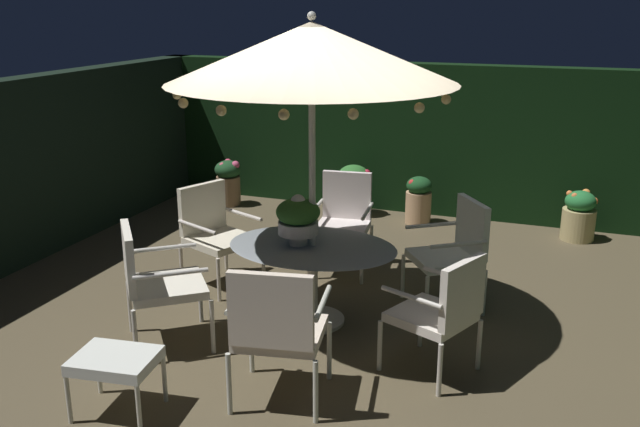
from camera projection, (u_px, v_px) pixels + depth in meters
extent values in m
cube|color=brown|center=(330.00, 324.00, 6.12)|extent=(7.50, 7.56, 0.02)
cube|color=black|center=(424.00, 139.00, 9.09)|extent=(7.50, 0.30, 1.93)
cylinder|color=beige|center=(313.00, 319.00, 6.15)|extent=(0.56, 0.56, 0.03)
cylinder|color=beige|center=(313.00, 285.00, 6.06)|extent=(0.09, 0.09, 0.68)
ellipsoid|color=#8E969B|center=(312.00, 247.00, 5.95)|extent=(1.46, 1.10, 0.03)
cylinder|color=silver|center=(312.00, 199.00, 5.83)|extent=(0.06, 0.06, 2.23)
cone|color=beige|center=(312.00, 53.00, 5.48)|extent=(2.33, 2.33, 0.47)
sphere|color=silver|center=(312.00, 16.00, 5.40)|extent=(0.07, 0.07, 0.07)
sphere|color=#F9DB8C|center=(446.00, 99.00, 5.26)|extent=(0.08, 0.08, 0.08)
sphere|color=#F9DB8C|center=(443.00, 92.00, 5.68)|extent=(0.08, 0.08, 0.08)
sphere|color=#F9DB8C|center=(417.00, 85.00, 6.11)|extent=(0.08, 0.08, 0.08)
sphere|color=#F9DB8C|center=(378.00, 81.00, 6.42)|extent=(0.08, 0.08, 0.08)
sphere|color=#F9DB8C|center=(330.00, 79.00, 6.58)|extent=(0.08, 0.08, 0.08)
sphere|color=#F9DB8C|center=(277.00, 80.00, 6.54)|extent=(0.08, 0.08, 0.08)
sphere|color=#F9DB8C|center=(228.00, 83.00, 6.29)|extent=(0.08, 0.08, 0.08)
sphere|color=#F9DB8C|center=(191.00, 89.00, 5.88)|extent=(0.08, 0.08, 0.08)
sphere|color=#F9DB8C|center=(177.00, 95.00, 5.52)|extent=(0.08, 0.08, 0.08)
sphere|color=#F9DB8C|center=(183.00, 103.00, 5.08)|extent=(0.08, 0.08, 0.08)
sphere|color=#F9DB8C|center=(221.00, 110.00, 4.74)|extent=(0.08, 0.08, 0.08)
sphere|color=#F9DB8C|center=(284.00, 115.00, 4.57)|extent=(0.08, 0.08, 0.08)
sphere|color=#F9DB8C|center=(353.00, 114.00, 4.60)|extent=(0.08, 0.08, 0.08)
sphere|color=#F9DB8C|center=(419.00, 108.00, 4.86)|extent=(0.08, 0.08, 0.08)
cylinder|color=beige|center=(298.00, 239.00, 5.95)|extent=(0.15, 0.15, 0.10)
cylinder|color=beige|center=(298.00, 227.00, 5.92)|extent=(0.34, 0.34, 0.11)
ellipsoid|color=#2C5D23|center=(298.00, 212.00, 5.88)|extent=(0.37, 0.37, 0.22)
sphere|color=silver|center=(298.00, 202.00, 5.85)|extent=(0.13, 0.13, 0.13)
cylinder|color=silver|center=(200.00, 297.00, 6.08)|extent=(0.04, 0.04, 0.46)
cylinder|color=silver|center=(212.00, 327.00, 5.54)|extent=(0.04, 0.04, 0.46)
cylinder|color=silver|center=(130.00, 307.00, 5.90)|extent=(0.04, 0.04, 0.46)
cylinder|color=silver|center=(135.00, 338.00, 5.36)|extent=(0.04, 0.04, 0.46)
cube|color=silver|center=(168.00, 286.00, 5.64)|extent=(0.82, 0.82, 0.07)
cube|color=silver|center=(129.00, 258.00, 5.48)|extent=(0.40, 0.48, 0.48)
cylinder|color=silver|center=(162.00, 248.00, 5.85)|extent=(0.46, 0.38, 0.04)
cylinder|color=silver|center=(171.00, 274.00, 5.31)|extent=(0.46, 0.38, 0.04)
cylinder|color=silver|center=(251.00, 344.00, 5.26)|extent=(0.04, 0.04, 0.46)
cylinder|color=silver|center=(329.00, 351.00, 5.16)|extent=(0.04, 0.04, 0.46)
cylinder|color=silver|center=(229.00, 384.00, 4.72)|extent=(0.04, 0.04, 0.46)
cylinder|color=silver|center=(316.00, 392.00, 4.62)|extent=(0.04, 0.04, 0.46)
cube|color=beige|center=(281.00, 333.00, 4.86)|extent=(0.67, 0.66, 0.07)
cube|color=beige|center=(271.00, 311.00, 4.52)|extent=(0.57, 0.16, 0.52)
cylinder|color=silver|center=(238.00, 297.00, 4.84)|extent=(0.14, 0.55, 0.04)
cylinder|color=silver|center=(323.00, 303.00, 4.74)|extent=(0.14, 0.55, 0.04)
cylinder|color=beige|center=(380.00, 346.00, 5.29)|extent=(0.04, 0.04, 0.41)
cylinder|color=beige|center=(421.00, 323.00, 5.66)|extent=(0.04, 0.04, 0.41)
cylinder|color=beige|center=(440.00, 370.00, 4.94)|extent=(0.04, 0.04, 0.41)
cylinder|color=beige|center=(479.00, 345.00, 5.30)|extent=(0.04, 0.04, 0.41)
cube|color=silver|center=(431.00, 316.00, 5.23)|extent=(0.69, 0.68, 0.07)
cube|color=silver|center=(463.00, 292.00, 4.98)|extent=(0.25, 0.49, 0.47)
cylinder|color=beige|center=(411.00, 297.00, 4.97)|extent=(0.49, 0.23, 0.04)
cylinder|color=beige|center=(452.00, 277.00, 5.34)|extent=(0.49, 0.23, 0.04)
cylinder|color=silver|center=(427.00, 300.00, 6.07)|extent=(0.04, 0.04, 0.43)
cylinder|color=silver|center=(403.00, 276.00, 6.59)|extent=(0.04, 0.04, 0.43)
cylinder|color=silver|center=(484.00, 293.00, 6.21)|extent=(0.04, 0.04, 0.43)
cylinder|color=silver|center=(457.00, 271.00, 6.72)|extent=(0.04, 0.04, 0.43)
cube|color=silver|center=(444.00, 259.00, 6.33)|extent=(0.75, 0.76, 0.07)
cube|color=silver|center=(472.00, 227.00, 6.31)|extent=(0.36, 0.47, 0.49)
cylinder|color=silver|center=(459.00, 244.00, 6.00)|extent=(0.45, 0.33, 0.04)
cylinder|color=silver|center=(432.00, 225.00, 6.51)|extent=(0.45, 0.33, 0.04)
cylinder|color=silver|center=(362.00, 264.00, 6.90)|extent=(0.04, 0.04, 0.42)
cylinder|color=silver|center=(309.00, 259.00, 7.02)|extent=(0.04, 0.04, 0.42)
cylinder|color=silver|center=(371.00, 245.00, 7.45)|extent=(0.04, 0.04, 0.42)
cylinder|color=silver|center=(323.00, 241.00, 7.56)|extent=(0.04, 0.04, 0.42)
cube|color=silver|center=(341.00, 229.00, 7.16)|extent=(0.59, 0.63, 0.07)
cube|color=silver|center=(347.00, 195.00, 7.34)|extent=(0.51, 0.12, 0.50)
cylinder|color=silver|center=(367.00, 211.00, 7.04)|extent=(0.10, 0.56, 0.04)
cylinder|color=silver|center=(316.00, 207.00, 7.16)|extent=(0.10, 0.56, 0.04)
cylinder|color=beige|center=(263.00, 264.00, 6.90)|extent=(0.04, 0.04, 0.42)
cylinder|color=beige|center=(219.00, 280.00, 6.51)|extent=(0.04, 0.04, 0.42)
cylinder|color=beige|center=(226.00, 250.00, 7.28)|extent=(0.04, 0.04, 0.42)
cylinder|color=beige|center=(181.00, 265.00, 6.88)|extent=(0.04, 0.04, 0.42)
cube|color=silver|center=(221.00, 241.00, 6.82)|extent=(0.73, 0.72, 0.07)
cube|color=silver|center=(202.00, 208.00, 6.92)|extent=(0.26, 0.52, 0.48)
cylinder|color=beige|center=(243.00, 214.00, 6.96)|extent=(0.52, 0.24, 0.04)
cylinder|color=beige|center=(197.00, 227.00, 6.56)|extent=(0.52, 0.24, 0.04)
cylinder|color=beige|center=(99.00, 371.00, 4.99)|extent=(0.03, 0.03, 0.35)
cylinder|color=beige|center=(164.00, 379.00, 4.88)|extent=(0.03, 0.03, 0.35)
cylinder|color=beige|center=(68.00, 400.00, 4.63)|extent=(0.03, 0.03, 0.35)
cylinder|color=beige|center=(139.00, 409.00, 4.52)|extent=(0.03, 0.03, 0.35)
cube|color=silver|center=(115.00, 361.00, 4.69)|extent=(0.59, 0.48, 0.08)
cylinder|color=tan|center=(578.00, 224.00, 8.20)|extent=(0.38, 0.38, 0.37)
ellipsoid|color=#267236|center=(581.00, 201.00, 8.12)|extent=(0.35, 0.35, 0.24)
sphere|color=orange|center=(594.00, 201.00, 8.09)|extent=(0.09, 0.09, 0.09)
sphere|color=orange|center=(586.00, 193.00, 8.17)|extent=(0.10, 0.10, 0.10)
sphere|color=orange|center=(573.00, 195.00, 8.20)|extent=(0.06, 0.06, 0.06)
sphere|color=orange|center=(570.00, 194.00, 8.15)|extent=(0.07, 0.07, 0.07)
sphere|color=orange|center=(575.00, 196.00, 8.05)|extent=(0.07, 0.07, 0.07)
sphere|color=orange|center=(585.00, 201.00, 8.03)|extent=(0.08, 0.08, 0.08)
cylinder|color=tan|center=(418.00, 207.00, 8.80)|extent=(0.32, 0.32, 0.40)
ellipsoid|color=#194620|center=(419.00, 185.00, 8.72)|extent=(0.32, 0.32, 0.22)
sphere|color=red|center=(425.00, 184.00, 8.67)|extent=(0.10, 0.10, 0.10)
sphere|color=red|center=(421.00, 181.00, 8.78)|extent=(0.08, 0.08, 0.08)
sphere|color=red|center=(416.00, 183.00, 8.78)|extent=(0.07, 0.07, 0.07)
sphere|color=red|center=(412.00, 183.00, 8.67)|extent=(0.09, 0.09, 0.09)
sphere|color=red|center=(419.00, 186.00, 8.61)|extent=(0.08, 0.08, 0.08)
cylinder|color=silver|center=(353.00, 199.00, 9.15)|extent=(0.40, 0.40, 0.41)
ellipsoid|color=#30712E|center=(354.00, 176.00, 9.06)|extent=(0.40, 0.40, 0.28)
sphere|color=#C4253D|center=(366.00, 173.00, 9.00)|extent=(0.11, 0.11, 0.11)
sphere|color=red|center=(353.00, 171.00, 9.17)|extent=(0.07, 0.07, 0.07)
sphere|color=red|center=(347.00, 176.00, 8.93)|extent=(0.07, 0.07, 0.07)
cylinder|color=brown|center=(229.00, 191.00, 9.58)|extent=(0.32, 0.32, 0.40)
ellipsoid|color=#1D4522|center=(228.00, 170.00, 9.50)|extent=(0.35, 0.35, 0.25)
sphere|color=#D44F73|center=(235.00, 165.00, 9.43)|extent=(0.11, 0.11, 0.11)
sphere|color=#DE5D77|center=(234.00, 167.00, 9.57)|extent=(0.08, 0.08, 0.08)
sphere|color=#E44364|center=(228.00, 163.00, 9.60)|extent=(0.10, 0.10, 0.10)
sphere|color=#E15D76|center=(220.00, 167.00, 9.52)|extent=(0.10, 0.10, 0.10)
sphere|color=#D84F65|center=(222.00, 166.00, 9.42)|extent=(0.10, 0.10, 0.10)
sphere|color=#E25074|center=(230.00, 167.00, 9.39)|extent=(0.06, 0.06, 0.06)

